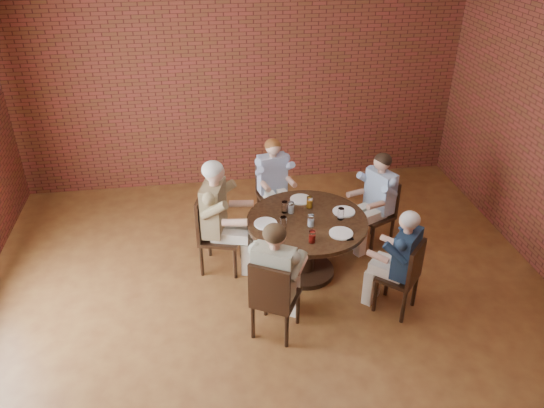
{
  "coord_description": "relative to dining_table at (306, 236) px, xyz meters",
  "views": [
    {
      "loc": [
        -0.66,
        -3.95,
        3.93
      ],
      "look_at": [
        0.08,
        1.0,
        0.99
      ],
      "focal_mm": 35.0,
      "sensor_mm": 36.0,
      "label": 1
    }
  ],
  "objects": [
    {
      "name": "diner_a",
      "position": [
        0.97,
        0.46,
        0.11
      ],
      "size": [
        0.76,
        0.7,
        1.27
      ],
      "primitive_type": null,
      "rotation": [
        0.0,
        0.0,
        -1.13
      ],
      "color": "#416AA9",
      "rests_on": "floor"
    },
    {
      "name": "smartphone",
      "position": [
        0.36,
        -0.4,
        0.23
      ],
      "size": [
        0.09,
        0.16,
        0.01
      ],
      "primitive_type": "cube",
      "rotation": [
        0.0,
        0.0,
        0.11
      ],
      "color": "black",
      "rests_on": "dining_table"
    },
    {
      "name": "glass_g",
      "position": [
        0.01,
        -0.14,
        0.29
      ],
      "size": [
        0.07,
        0.07,
        0.14
      ],
      "primitive_type": "cylinder",
      "color": "white",
      "rests_on": "dining_table"
    },
    {
      "name": "chair_a",
      "position": [
        1.04,
        0.49,
        -0.04
      ],
      "size": [
        0.53,
        0.53,
        0.9
      ],
      "rotation": [
        0.0,
        0.0,
        -1.13
      ],
      "color": "black",
      "rests_on": "floor"
    },
    {
      "name": "glass_a",
      "position": [
        0.37,
        -0.05,
        0.29
      ],
      "size": [
        0.07,
        0.07,
        0.14
      ],
      "primitive_type": "cylinder",
      "color": "white",
      "rests_on": "dining_table"
    },
    {
      "name": "chair_b",
      "position": [
        -0.23,
        1.17,
        -0.04
      ],
      "size": [
        0.45,
        0.45,
        0.89
      ],
      "rotation": [
        0.0,
        0.0,
        0.19
      ],
      "color": "black",
      "rests_on": "floor"
    },
    {
      "name": "diner_b",
      "position": [
        -0.21,
        1.1,
        0.1
      ],
      "size": [
        0.58,
        0.67,
        1.25
      ],
      "primitive_type": null,
      "rotation": [
        0.0,
        0.0,
        0.19
      ],
      "color": "#919AB8",
      "rests_on": "floor"
    },
    {
      "name": "plate_c",
      "position": [
        -0.48,
        -0.03,
        0.23
      ],
      "size": [
        0.26,
        0.26,
        0.01
      ],
      "primitive_type": "cylinder",
      "color": "white",
      "rests_on": "dining_table"
    },
    {
      "name": "glass_d",
      "position": [
        -0.16,
        0.17,
        0.29
      ],
      "size": [
        0.07,
        0.07,
        0.14
      ],
      "primitive_type": "cylinder",
      "color": "white",
      "rests_on": "dining_table"
    },
    {
      "name": "chair_d",
      "position": [
        -0.54,
        -0.98,
        -0.02
      ],
      "size": [
        0.57,
        0.57,
        0.93
      ],
      "rotation": [
        0.0,
        0.0,
        2.64
      ],
      "color": "black",
      "rests_on": "floor"
    },
    {
      "name": "glass_b",
      "position": [
        0.08,
        0.26,
        0.29
      ],
      "size": [
        0.07,
        0.07,
        0.14
      ],
      "primitive_type": "cylinder",
      "color": "white",
      "rests_on": "dining_table"
    },
    {
      "name": "plate_d",
      "position": [
        0.3,
        -0.34,
        0.23
      ],
      "size": [
        0.26,
        0.26,
        0.01
      ],
      "primitive_type": "cylinder",
      "color": "white",
      "rests_on": "dining_table"
    },
    {
      "name": "diner_c",
      "position": [
        -0.97,
        0.27,
        0.17
      ],
      "size": [
        0.83,
        0.74,
        1.4
      ],
      "primitive_type": null,
      "rotation": [
        0.0,
        0.0,
        1.3
      ],
      "color": "brown",
      "rests_on": "floor"
    },
    {
      "name": "glass_e",
      "position": [
        -0.3,
        -0.13,
        0.29
      ],
      "size": [
        0.07,
        0.07,
        0.14
      ],
      "primitive_type": "cylinder",
      "color": "white",
      "rests_on": "dining_table"
    },
    {
      "name": "plate_b",
      "position": [
        0.02,
        0.45,
        0.23
      ],
      "size": [
        0.26,
        0.26,
        0.01
      ],
      "primitive_type": "cylinder",
      "color": "white",
      "rests_on": "dining_table"
    },
    {
      "name": "glass_f",
      "position": [
        -0.04,
        -0.45,
        0.29
      ],
      "size": [
        0.07,
        0.07,
        0.14
      ],
      "primitive_type": "cylinder",
      "color": "white",
      "rests_on": "dining_table"
    },
    {
      "name": "chair_c",
      "position": [
        -1.06,
        0.3,
        -0.0
      ],
      "size": [
        0.57,
        0.57,
        0.98
      ],
      "rotation": [
        0.0,
        0.0,
        1.3
      ],
      "color": "black",
      "rests_on": "floor"
    },
    {
      "name": "wall_back",
      "position": [
        -0.48,
        2.5,
        1.17
      ],
      "size": [
        7.0,
        0.0,
        7.0
      ],
      "primitive_type": "plane",
      "rotation": [
        1.57,
        0.0,
        0.0
      ],
      "color": "maroon",
      "rests_on": "ground"
    },
    {
      "name": "glass_c",
      "position": [
        -0.23,
        0.19,
        0.29
      ],
      "size": [
        0.07,
        0.07,
        0.14
      ],
      "primitive_type": "cylinder",
      "color": "white",
      "rests_on": "dining_table"
    },
    {
      "name": "diner_d",
      "position": [
        -0.5,
        -0.9,
        0.13
      ],
      "size": [
        0.76,
        0.81,
        1.32
      ],
      "primitive_type": null,
      "rotation": [
        0.0,
        0.0,
        2.64
      ],
      "color": "#C3A999",
      "rests_on": "floor"
    },
    {
      "name": "floor",
      "position": [
        -0.48,
        -1.0,
        -0.53
      ],
      "size": [
        7.0,
        7.0,
        0.0
      ],
      "primitive_type": "plane",
      "color": "brown",
      "rests_on": "ground"
    },
    {
      "name": "dining_table",
      "position": [
        0.0,
        0.0,
        0.0
      ],
      "size": [
        1.37,
        1.37,
        0.75
      ],
      "color": "black",
      "rests_on": "floor"
    },
    {
      "name": "chair_e",
      "position": [
        0.88,
        -0.81,
        -0.04
      ],
      "size": [
        0.54,
        0.54,
        0.88
      ],
      "rotation": [
        0.0,
        0.0,
        3.97
      ],
      "color": "black",
      "rests_on": "floor"
    },
    {
      "name": "diner_e",
      "position": [
        0.83,
        -0.76,
        0.09
      ],
      "size": [
        0.74,
        0.74,
        1.24
      ],
      "primitive_type": null,
      "rotation": [
        0.0,
        0.0,
        3.97
      ],
      "color": "#182B44",
      "rests_on": "floor"
    },
    {
      "name": "plate_a",
      "position": [
        0.45,
        0.09,
        0.23
      ],
      "size": [
        0.26,
        0.26,
        0.01
      ],
      "primitive_type": "cylinder",
      "color": "white",
      "rests_on": "dining_table"
    }
  ]
}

